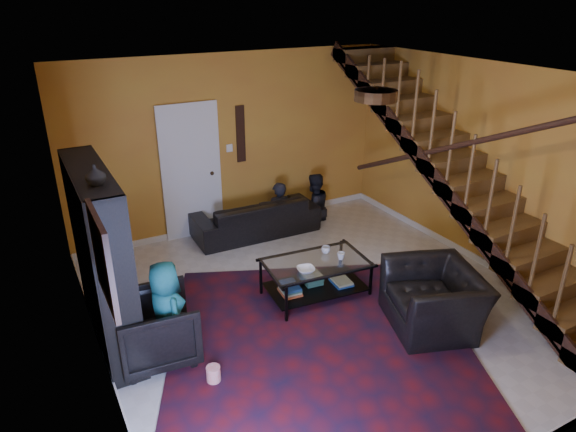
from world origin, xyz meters
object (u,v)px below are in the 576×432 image
at_px(sofa, 255,217).
at_px(armchair_right, 434,299).
at_px(bookshelf, 103,262).
at_px(coffee_table, 316,276).
at_px(armchair_left, 157,328).

relative_size(sofa, armchair_right, 1.83).
bearing_deg(armchair_right, bookshelf, -95.89).
relative_size(armchair_right, coffee_table, 0.81).
height_order(sofa, coffee_table, sofa).
bearing_deg(armchair_right, coffee_table, -125.01).
distance_m(armchair_right, coffee_table, 1.48).
distance_m(bookshelf, armchair_right, 3.72).
xyz_separation_m(bookshelf, armchair_left, (0.35, -0.61, -0.59)).
bearing_deg(armchair_left, bookshelf, 35.73).
bearing_deg(bookshelf, sofa, 33.43).
bearing_deg(sofa, bookshelf, 34.88).
xyz_separation_m(armchair_left, armchair_right, (2.97, -0.94, -0.02)).
bearing_deg(armchair_right, armchair_left, -88.49).
xyz_separation_m(armchair_left, coffee_table, (2.11, 0.25, -0.08)).
distance_m(sofa, armchair_right, 3.34).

